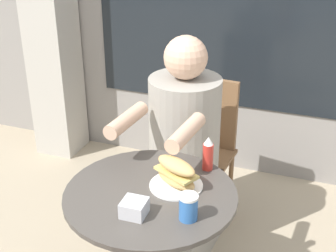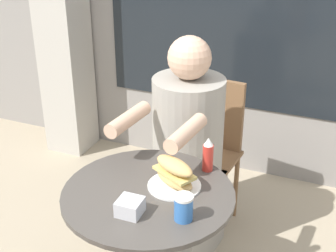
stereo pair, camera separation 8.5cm
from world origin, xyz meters
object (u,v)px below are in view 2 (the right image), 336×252
at_px(seated_diner, 184,168).
at_px(sandwich_on_plate, 174,175).
at_px(diner_chair, 208,140).
at_px(drink_cup, 184,208).
at_px(condiment_bottle, 208,155).
at_px(cafe_table, 149,231).

height_order(seated_diner, sandwich_on_plate, seated_diner).
distance_m(diner_chair, drink_cup, 1.06).
height_order(sandwich_on_plate, condiment_bottle, condiment_bottle).
bearing_deg(seated_diner, cafe_table, 100.47).
bearing_deg(sandwich_on_plate, condiment_bottle, 64.81).
bearing_deg(drink_cup, cafe_table, 150.14).
relative_size(diner_chair, seated_diner, 0.72).
xyz_separation_m(diner_chair, condiment_bottle, (0.20, -0.64, 0.28)).
xyz_separation_m(diner_chair, seated_diner, (-0.01, -0.35, 0.00)).
distance_m(sandwich_on_plate, condiment_bottle, 0.19).
height_order(cafe_table, condiment_bottle, condiment_bottle).
relative_size(diner_chair, sandwich_on_plate, 4.00).
relative_size(cafe_table, seated_diner, 0.60).
height_order(seated_diner, condiment_bottle, seated_diner).
bearing_deg(seated_diner, drink_cup, 115.60).
relative_size(cafe_table, drink_cup, 7.21).
xyz_separation_m(diner_chair, sandwich_on_plate, (0.12, -0.81, 0.26)).
distance_m(cafe_table, diner_chair, 0.89).
xyz_separation_m(drink_cup, condiment_bottle, (-0.03, 0.36, 0.02)).
distance_m(cafe_table, sandwich_on_plate, 0.27).
relative_size(cafe_table, condiment_bottle, 4.73).
xyz_separation_m(cafe_table, sandwich_on_plate, (0.08, 0.08, 0.25)).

